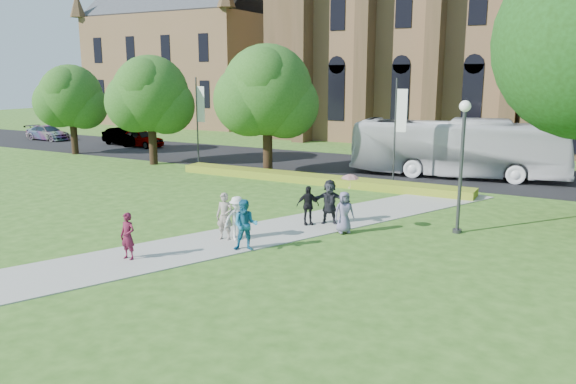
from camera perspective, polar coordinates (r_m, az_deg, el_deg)
The scene contains 23 objects.
ground at distance 20.67m, azimuth -8.17°, elevation -5.75°, with size 160.00×160.00×0.00m, color #315B1B.
road at distance 38.17m, azimuth 9.99°, elevation 2.37°, with size 160.00×10.00×0.02m, color black.
footpath at distance 21.44m, azimuth -6.58°, elevation -5.00°, with size 3.20×30.00×0.04m, color #B2B2A8.
flower_hedge at distance 32.64m, azimuth 2.83°, elevation 1.31°, with size 18.00×1.40×0.45m, color gold.
building_west at distance 73.79m, azimuth -10.29°, elevation 14.07°, with size 22.00×14.00×18.30m.
streetlamp at distance 22.85m, azimuth 17.27°, elevation 4.00°, with size 0.44×0.44×5.24m.
street_tree_0 at distance 40.10m, azimuth -13.80°, elevation 9.66°, with size 5.20×5.20×7.50m.
street_tree_1 at distance 35.13m, azimuth -2.13°, elevation 10.28°, with size 5.60×5.60×8.05m.
street_tree_2 at distance 47.26m, azimuth -21.18°, elevation 9.07°, with size 4.80×4.80×6.95m.
banner_pole_0 at distance 32.56m, azimuth 11.02°, elevation 6.70°, with size 0.70×0.10×6.00m.
banner_pole_1 at distance 39.11m, azimuth -9.09°, elevation 7.62°, with size 0.70×0.10×6.00m.
tour_coach at distance 35.79m, azimuth 16.84°, elevation 4.30°, with size 2.98×12.75×3.55m, color silver.
car_0 at distance 50.30m, azimuth -14.71°, elevation 5.30°, with size 1.74×4.34×1.48m, color gray.
car_1 at distance 51.85m, azimuth -16.33°, elevation 5.43°, with size 1.63×4.69×1.54m, color gray.
car_2 at distance 58.43m, azimuth -23.22°, elevation 5.55°, with size 1.92×4.73×1.37m, color gray.
pedestrian_0 at distance 19.81m, azimuth -15.97°, elevation -4.33°, with size 0.59×0.39×1.61m, color #57142B.
pedestrian_1 at distance 20.02m, azimuth -4.34°, elevation -3.37°, with size 0.90×0.70×1.85m, color #1D6791.
pedestrian_2 at distance 21.31m, azimuth -5.18°, elevation -2.67°, with size 1.09×0.62×1.68m, color silver.
pedestrian_3 at distance 23.37m, azimuth 2.02°, elevation -1.36°, with size 0.97×0.40×1.65m, color black.
pedestrian_4 at distance 22.31m, azimuth 5.74°, elevation -2.05°, with size 0.81×0.53×1.66m, color slate.
pedestrian_5 at distance 23.59m, azimuth 4.24°, elevation -0.98°, with size 1.74×0.55×1.87m, color #25272D.
pedestrian_6 at distance 21.39m, azimuth -6.46°, elevation -2.47°, with size 0.66×0.43×1.81m, color gray.
parasol at distance 22.08m, azimuth 6.33°, elevation 0.79°, with size 0.68×0.68×0.60m, color #F1AAAB.
Camera 1 is at (11.86, -15.74, 6.24)m, focal length 35.00 mm.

